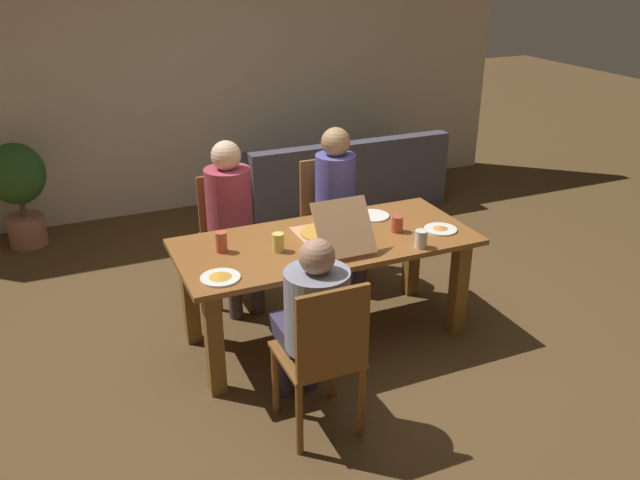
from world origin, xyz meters
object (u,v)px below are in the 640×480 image
Objects in this scene: person_2 at (231,211)px; pizza_box_0 at (328,233)px; plate_0 at (220,277)px; dining_table at (326,258)px; potted_plant at (18,184)px; person_1 at (313,315)px; chair_0 at (330,212)px; plate_1 at (440,229)px; chair_2 at (228,231)px; drinking_glass_3 at (278,242)px; drinking_glass_0 at (221,242)px; chair_1 at (324,354)px; drinking_glass_1 at (397,224)px; person_0 at (338,194)px; plate_2 at (373,216)px; drinking_glass_2 at (421,239)px; couch at (340,182)px.

pizza_box_0 is at bearing -61.60° from person_2.
plate_0 is (-0.79, -0.25, -0.04)m from pizza_box_0.
person_2 is at bearing 118.33° from dining_table.
person_1 is at bearing -65.90° from potted_plant.
plate_1 is (0.33, -1.08, 0.22)m from chair_0.
drinking_glass_3 is (0.07, -0.97, 0.29)m from chair_2.
drinking_glass_0 is (-1.12, -0.82, 0.28)m from chair_0.
drinking_glass_1 is (0.91, 0.85, 0.27)m from chair_1.
person_1 reaches higher than pizza_box_0.
drinking_glass_3 is at bearing -134.30° from person_0.
chair_1 is 4.04× the size of plate_2.
person_0 reaches higher than chair_0.
pizza_box_0 is 4.38× the size of drinking_glass_0.
potted_plant reaches higher than drinking_glass_0.
drinking_glass_2 is at bearing -86.17° from plate_2.
pizza_box_0 is 0.49m from drinking_glass_1.
pizza_box_0 reaches higher than chair_2.
plate_0 is 2.97m from potted_plant.
couch is (1.13, 2.21, -0.51)m from pizza_box_0.
plate_1 is (0.77, -0.15, -0.04)m from pizza_box_0.
drinking_glass_3 is at bearing -123.57° from couch.
potted_plant reaches higher than drinking_glass_2.
plate_2 is at bearing -87.93° from chair_0.
drinking_glass_2 is 0.91m from drinking_glass_3.
drinking_glass_0 is at bearing 172.33° from dining_table.
plate_0 reaches higher than plate_2.
person_0 reaches higher than plate_0.
person_0 is at bearing -115.97° from couch.
couch is (1.56, 3.11, -0.25)m from chair_1.
plate_1 is 1.13m from drinking_glass_3.
person_1 reaches higher than plate_2.
person_0 is 1.31m from drinking_glass_0.
drinking_glass_1 is 0.28m from drinking_glass_2.
chair_1 reaches higher than drinking_glass_0.
plate_0 is at bearing -171.33° from drinking_glass_1.
chair_1 reaches higher than chair_2.
person_1 is at bearing -153.52° from plate_1.
drinking_glass_3 is (0.07, 0.87, 0.27)m from chair_1.
potted_plant is (-2.65, 2.66, -0.17)m from plate_1.
chair_2 is 7.73× the size of drinking_glass_3.
drinking_glass_2 is at bearing -86.74° from person_0.
person_0 reaches higher than potted_plant.
person_0 is at bearing 60.07° from dining_table.
drinking_glass_1 is at bearing 92.64° from drinking_glass_2.
person_0 reaches higher than drinking_glass_2.
person_2 reaches higher than drinking_glass_2.
drinking_glass_1 is at bearing -42.80° from person_2.
chair_1 is at bearing -147.80° from plate_1.
person_1 is at bearing -90.00° from chair_2.
chair_0 is 1.02m from drinking_glass_1.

